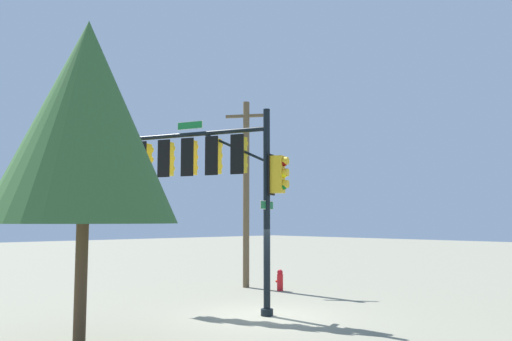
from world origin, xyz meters
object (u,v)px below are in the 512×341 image
at_px(signal_pole_assembly, 214,168).
at_px(tree_mid, 86,121).
at_px(utility_pole, 246,190).
at_px(fire_hydrant, 280,280).

bearing_deg(signal_pole_assembly, tree_mid, 111.24).
distance_m(utility_pole, fire_hydrant, 4.04).
xyz_separation_m(fire_hydrant, tree_mid, (-3.91, 10.03, 4.52)).
xyz_separation_m(signal_pole_assembly, tree_mid, (-2.02, 5.18, 0.54)).
relative_size(signal_pole_assembly, fire_hydrant, 7.35).
bearing_deg(utility_pole, tree_mid, 119.95).
distance_m(fire_hydrant, tree_mid, 11.68).
bearing_deg(tree_mid, signal_pole_assembly, -68.76).
xyz_separation_m(utility_pole, tree_mid, (-5.63, 9.77, 0.88)).
relative_size(utility_pole, tree_mid, 1.09).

